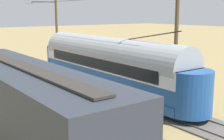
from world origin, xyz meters
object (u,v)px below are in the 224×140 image
at_px(vintage_streetcar, 108,64).
at_px(boxcar_adjacent, 23,107).
at_px(catenary_pole_mid_near, 175,43).
at_px(catenary_pole_foreground, 56,30).

distance_m(vintage_streetcar, boxcar_adjacent, 11.06).
distance_m(boxcar_adjacent, catenary_pole_mid_near, 12.25).
relative_size(vintage_streetcar, boxcar_adjacent, 1.35).
bearing_deg(vintage_streetcar, catenary_pole_mid_near, 124.37).
height_order(catenary_pole_foreground, catenary_pole_mid_near, same).
bearing_deg(boxcar_adjacent, catenary_pole_mid_near, -169.58).
bearing_deg(catenary_pole_foreground, boxcar_adjacent, 60.19).
relative_size(vintage_streetcar, catenary_pole_foreground, 2.37).
xyz_separation_m(boxcar_adjacent, catenary_pole_mid_near, (-11.90, -2.19, 1.87)).
bearing_deg(catenary_pole_mid_near, boxcar_adjacent, 10.42).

